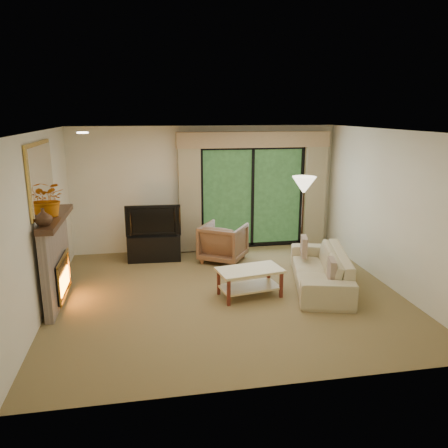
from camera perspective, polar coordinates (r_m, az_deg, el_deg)
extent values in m
plane|color=olive|center=(7.18, 0.43, -9.13)|extent=(5.50, 5.50, 0.00)
plane|color=silver|center=(6.59, 0.47, 12.08)|extent=(5.50, 5.50, 0.00)
plane|color=#F7EBCB|center=(9.19, -2.43, 4.59)|extent=(5.00, 0.00, 5.00)
plane|color=#F7EBCB|center=(4.44, 6.43, -6.40)|extent=(5.00, 0.00, 5.00)
plane|color=#F7EBCB|center=(6.83, -22.86, -0.01)|extent=(0.00, 5.00, 5.00)
plane|color=#F7EBCB|center=(7.75, 20.88, 1.78)|extent=(0.00, 5.00, 5.00)
cube|color=tan|center=(9.01, -4.49, 3.71)|extent=(0.45, 0.18, 2.35)
cube|color=tan|center=(9.65, 11.72, 4.17)|extent=(0.45, 0.18, 2.35)
cube|color=tan|center=(9.12, 3.98, 10.95)|extent=(3.20, 0.24, 0.32)
cube|color=black|center=(8.82, -9.07, -2.98)|extent=(1.06, 0.52, 0.52)
imported|color=black|center=(8.66, -9.22, 0.59)|extent=(1.07, 0.20, 0.62)
imported|color=brown|center=(8.61, -0.10, -2.42)|extent=(1.11, 1.12, 0.75)
imported|color=tan|center=(7.57, 12.44, -5.71)|extent=(1.33, 2.25, 0.62)
cube|color=brown|center=(6.95, 13.89, -5.83)|extent=(0.17, 0.35, 0.34)
cube|color=brown|center=(8.01, 10.41, -2.88)|extent=(0.18, 0.37, 0.36)
imported|color=#3B2517|center=(6.39, -22.53, 0.84)|extent=(0.30, 0.30, 0.24)
imported|color=#C4650D|center=(6.90, -21.70, 3.05)|extent=(0.55, 0.50, 0.52)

